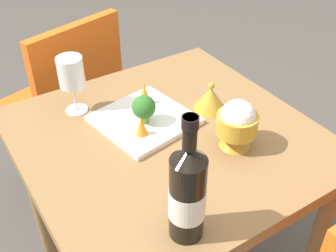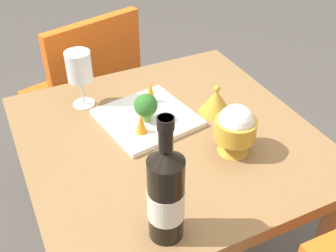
{
  "view_description": "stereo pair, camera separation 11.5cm",
  "coord_description": "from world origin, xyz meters",
  "px_view_note": "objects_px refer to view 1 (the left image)",
  "views": [
    {
      "loc": [
        0.77,
        -0.5,
        1.44
      ],
      "look_at": [
        0.0,
        0.0,
        0.75
      ],
      "focal_mm": 44.22,
      "sensor_mm": 36.0,
      "label": 1
    },
    {
      "loc": [
        0.83,
        -0.4,
        1.44
      ],
      "look_at": [
        0.0,
        0.0,
        0.75
      ],
      "focal_mm": 44.22,
      "sensor_mm": 36.0,
      "label": 2
    }
  ],
  "objects_px": {
    "wine_bottle": "(187,193)",
    "rice_bowl": "(237,123)",
    "chair_by_wall": "(71,94)",
    "wine_glass": "(71,74)",
    "carrot_garnish_right": "(141,126)",
    "rice_bowl_lid": "(210,98)",
    "serving_plate": "(144,120)",
    "carrot_garnish_left": "(144,93)",
    "broccoli_floret": "(144,108)"
  },
  "relations": [
    {
      "from": "wine_bottle",
      "to": "rice_bowl",
      "type": "height_order",
      "value": "wine_bottle"
    },
    {
      "from": "chair_by_wall",
      "to": "wine_bottle",
      "type": "distance_m",
      "value": 1.01
    },
    {
      "from": "wine_glass",
      "to": "wine_bottle",
      "type": "bearing_deg",
      "value": 1.8
    },
    {
      "from": "rice_bowl",
      "to": "carrot_garnish_right",
      "type": "height_order",
      "value": "rice_bowl"
    },
    {
      "from": "chair_by_wall",
      "to": "carrot_garnish_right",
      "type": "relative_size",
      "value": 14.54
    },
    {
      "from": "rice_bowl_lid",
      "to": "serving_plate",
      "type": "distance_m",
      "value": 0.21
    },
    {
      "from": "wine_bottle",
      "to": "rice_bowl_lid",
      "type": "bearing_deg",
      "value": 136.43
    },
    {
      "from": "chair_by_wall",
      "to": "serving_plate",
      "type": "relative_size",
      "value": 2.95
    },
    {
      "from": "carrot_garnish_left",
      "to": "carrot_garnish_right",
      "type": "xyz_separation_m",
      "value": [
        0.13,
        -0.08,
        -0.01
      ]
    },
    {
      "from": "rice_bowl_lid",
      "to": "carrot_garnish_right",
      "type": "relative_size",
      "value": 1.71
    },
    {
      "from": "carrot_garnish_left",
      "to": "carrot_garnish_right",
      "type": "relative_size",
      "value": 1.19
    },
    {
      "from": "wine_glass",
      "to": "rice_bowl",
      "type": "distance_m",
      "value": 0.49
    },
    {
      "from": "broccoli_floret",
      "to": "carrot_garnish_right",
      "type": "distance_m",
      "value": 0.06
    },
    {
      "from": "chair_by_wall",
      "to": "carrot_garnish_left",
      "type": "distance_m",
      "value": 0.56
    },
    {
      "from": "broccoli_floret",
      "to": "carrot_garnish_left",
      "type": "height_order",
      "value": "broccoli_floret"
    },
    {
      "from": "wine_bottle",
      "to": "wine_glass",
      "type": "xyz_separation_m",
      "value": [
        -0.56,
        -0.02,
        0.01
      ]
    },
    {
      "from": "carrot_garnish_right",
      "to": "wine_glass",
      "type": "bearing_deg",
      "value": -156.6
    },
    {
      "from": "rice_bowl_lid",
      "to": "broccoli_floret",
      "type": "height_order",
      "value": "broccoli_floret"
    },
    {
      "from": "chair_by_wall",
      "to": "wine_glass",
      "type": "relative_size",
      "value": 4.75
    },
    {
      "from": "chair_by_wall",
      "to": "wine_glass",
      "type": "bearing_deg",
      "value": -121.54
    },
    {
      "from": "wine_glass",
      "to": "broccoli_floret",
      "type": "xyz_separation_m",
      "value": [
        0.18,
        0.13,
        -0.06
      ]
    },
    {
      "from": "wine_bottle",
      "to": "serving_plate",
      "type": "height_order",
      "value": "wine_bottle"
    },
    {
      "from": "wine_bottle",
      "to": "broccoli_floret",
      "type": "distance_m",
      "value": 0.4
    },
    {
      "from": "serving_plate",
      "to": "wine_bottle",
      "type": "bearing_deg",
      "value": -17.65
    },
    {
      "from": "chair_by_wall",
      "to": "wine_bottle",
      "type": "relative_size",
      "value": 2.78
    },
    {
      "from": "rice_bowl",
      "to": "carrot_garnish_right",
      "type": "distance_m",
      "value": 0.26
    },
    {
      "from": "serving_plate",
      "to": "carrot_garnish_right",
      "type": "relative_size",
      "value": 4.92
    },
    {
      "from": "wine_glass",
      "to": "serving_plate",
      "type": "xyz_separation_m",
      "value": [
        0.16,
        0.14,
        -0.12
      ]
    },
    {
      "from": "chair_by_wall",
      "to": "wine_glass",
      "type": "distance_m",
      "value": 0.53
    },
    {
      "from": "serving_plate",
      "to": "chair_by_wall",
      "type": "bearing_deg",
      "value": -177.17
    },
    {
      "from": "wine_bottle",
      "to": "wine_glass",
      "type": "bearing_deg",
      "value": -178.2
    },
    {
      "from": "rice_bowl_lid",
      "to": "serving_plate",
      "type": "relative_size",
      "value": 0.35
    },
    {
      "from": "broccoli_floret",
      "to": "carrot_garnish_right",
      "type": "xyz_separation_m",
      "value": [
        0.05,
        -0.03,
        -0.02
      ]
    },
    {
      "from": "serving_plate",
      "to": "broccoli_floret",
      "type": "bearing_deg",
      "value": -28.2
    },
    {
      "from": "carrot_garnish_right",
      "to": "chair_by_wall",
      "type": "bearing_deg",
      "value": 178.42
    },
    {
      "from": "chair_by_wall",
      "to": "rice_bowl_lid",
      "type": "distance_m",
      "value": 0.69
    },
    {
      "from": "chair_by_wall",
      "to": "carrot_garnish_left",
      "type": "height_order",
      "value": "chair_by_wall"
    },
    {
      "from": "rice_bowl",
      "to": "serving_plate",
      "type": "distance_m",
      "value": 0.28
    },
    {
      "from": "rice_bowl",
      "to": "carrot_garnish_right",
      "type": "relative_size",
      "value": 2.42
    },
    {
      "from": "chair_by_wall",
      "to": "rice_bowl",
      "type": "relative_size",
      "value": 6.0
    },
    {
      "from": "wine_glass",
      "to": "rice_bowl_lid",
      "type": "distance_m",
      "value": 0.42
    },
    {
      "from": "rice_bowl",
      "to": "broccoli_floret",
      "type": "height_order",
      "value": "rice_bowl"
    },
    {
      "from": "rice_bowl_lid",
      "to": "carrot_garnish_left",
      "type": "height_order",
      "value": "rice_bowl_lid"
    },
    {
      "from": "chair_by_wall",
      "to": "rice_bowl",
      "type": "distance_m",
      "value": 0.85
    },
    {
      "from": "chair_by_wall",
      "to": "wine_bottle",
      "type": "xyz_separation_m",
      "value": [
        0.96,
        -0.1,
        0.31
      ]
    },
    {
      "from": "carrot_garnish_left",
      "to": "serving_plate",
      "type": "bearing_deg",
      "value": -31.61
    },
    {
      "from": "serving_plate",
      "to": "broccoli_floret",
      "type": "height_order",
      "value": "broccoli_floret"
    },
    {
      "from": "rice_bowl",
      "to": "broccoli_floret",
      "type": "xyz_separation_m",
      "value": [
        -0.21,
        -0.16,
        -0.01
      ]
    },
    {
      "from": "carrot_garnish_right",
      "to": "rice_bowl",
      "type": "bearing_deg",
      "value": 50.81
    },
    {
      "from": "wine_glass",
      "to": "carrot_garnish_right",
      "type": "distance_m",
      "value": 0.26
    }
  ]
}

